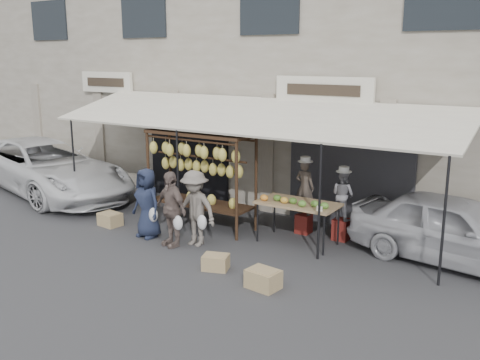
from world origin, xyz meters
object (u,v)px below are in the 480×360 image
object	(u,v)px
produce_table	(297,204)
vendor_left	(305,187)
crate_far	(110,219)
customer_mid	(171,209)
crate_near_b	(263,279)
banana_rack	(199,161)
vendor_right	(343,195)
crate_near_a	(216,262)
sedan	(455,230)
van	(43,154)
customer_right	(195,208)
customer_left	(147,203)

from	to	relation	value
produce_table	vendor_left	size ratio (longest dim) A/B	1.37
vendor_left	crate_far	distance (m)	4.62
customer_mid	crate_near_b	world-z (taller)	customer_mid
banana_rack	crate_far	world-z (taller)	banana_rack
vendor_right	crate_near_a	distance (m)	3.25
vendor_left	sedan	bearing A→B (deg)	-177.43
crate_near_b	sedan	bearing A→B (deg)	49.94
banana_rack	vendor_left	bearing A→B (deg)	21.52
vendor_right	crate_near_b	bearing A→B (deg)	105.54
vendor_right	customer_mid	xyz separation A→B (m)	(-2.86, -2.28, -0.21)
crate_near_b	van	size ratio (longest dim) A/B	0.10
produce_table	van	xyz separation A→B (m)	(-8.51, 0.19, 0.22)
customer_mid	van	xyz separation A→B (m)	(-6.35, 1.71, 0.29)
crate_far	van	xyz separation A→B (m)	(-4.25, 1.46, 0.94)
customer_mid	sedan	world-z (taller)	customer_mid
banana_rack	crate_near_a	world-z (taller)	banana_rack
produce_table	banana_rack	bearing A→B (deg)	-176.17
banana_rack	customer_mid	xyz separation A→B (m)	(0.28, -1.36, -0.77)
customer_right	sedan	size ratio (longest dim) A/B	0.41
crate_near_b	customer_mid	bearing A→B (deg)	163.66
customer_right	sedan	world-z (taller)	customer_right
banana_rack	vendor_left	xyz separation A→B (m)	(2.25, 0.89, -0.51)
banana_rack	van	bearing A→B (deg)	176.69
customer_left	customer_right	xyz separation A→B (m)	(1.20, 0.15, 0.03)
customer_mid	van	bearing A→B (deg)	179.65
vendor_left	van	distance (m)	8.34
banana_rack	customer_mid	world-z (taller)	banana_rack
banana_rack	crate_far	distance (m)	2.56
van	sedan	xyz separation A→B (m)	(11.54, 0.46, -0.42)
produce_table	customer_mid	bearing A→B (deg)	-144.74
customer_left	customer_right	distance (m)	1.21
vendor_left	customer_right	xyz separation A→B (m)	(-1.57, -1.95, -0.26)
customer_left	sedan	bearing A→B (deg)	26.11
banana_rack	crate_near_a	distance (m)	3.00
customer_left	crate_near_a	size ratio (longest dim) A/B	3.29
vendor_right	customer_left	xyz separation A→B (m)	(-3.67, -2.13, -0.24)
sedan	banana_rack	bearing A→B (deg)	106.29
vendor_right	crate_far	bearing A→B (deg)	40.72
customer_right	crate_far	world-z (taller)	customer_right
customer_left	van	size ratio (longest dim) A/B	0.29
customer_right	crate_far	bearing A→B (deg)	-177.60
customer_mid	crate_far	distance (m)	2.21
customer_mid	crate_near_a	xyz separation A→B (m)	(1.53, -0.56, -0.66)
crate_far	produce_table	bearing A→B (deg)	16.58
crate_near_a	vendor_left	bearing A→B (deg)	81.14
vendor_right	crate_near_b	xyz separation A→B (m)	(-0.16, -3.07, -0.84)
produce_table	crate_far	xyz separation A→B (m)	(-4.26, -1.27, -0.72)
customer_mid	crate_near_b	bearing A→B (deg)	-1.60
van	customer_left	bearing A→B (deg)	-91.15
banana_rack	vendor_right	size ratio (longest dim) A/B	2.40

